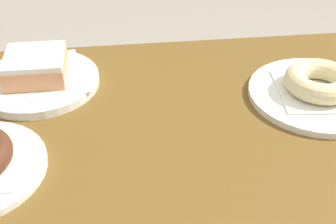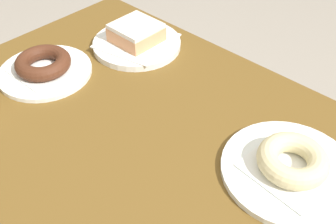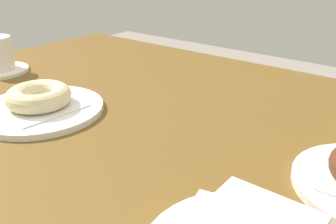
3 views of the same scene
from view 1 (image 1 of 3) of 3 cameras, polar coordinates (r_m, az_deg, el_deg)
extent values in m
cube|color=brown|center=(0.67, 12.36, -7.72)|extent=(1.20, 0.79, 0.04)
cylinder|color=white|center=(0.82, 18.18, 2.13)|extent=(0.23, 0.23, 0.01)
cube|color=white|center=(0.81, 18.28, 2.55)|extent=(0.15, 0.15, 0.00)
torus|color=beige|center=(0.80, 18.53, 3.71)|extent=(0.12, 0.12, 0.04)
cylinder|color=white|center=(0.84, -15.94, 3.68)|extent=(0.21, 0.21, 0.02)
cube|color=white|center=(0.83, -16.04, 4.21)|extent=(0.19, 0.19, 0.00)
cube|color=tan|center=(0.83, -16.25, 5.29)|extent=(0.10, 0.10, 0.03)
cube|color=silver|center=(0.82, -16.50, 6.60)|extent=(0.10, 0.10, 0.01)
cylinder|color=tan|center=(0.81, -16.53, 6.78)|extent=(0.02, 0.02, 0.00)
camera|label=2|loc=(0.51, 75.35, 22.85)|focal=42.20mm
camera|label=3|loc=(0.99, -22.73, 24.11)|focal=38.06mm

